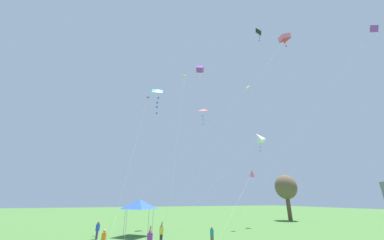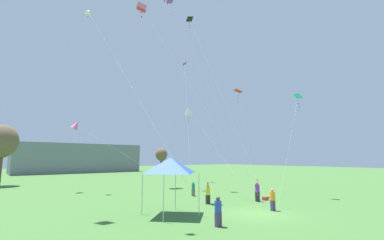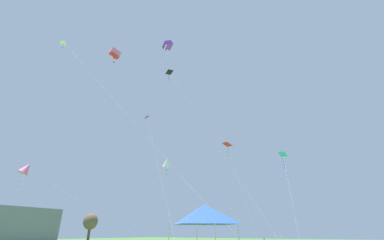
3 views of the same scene
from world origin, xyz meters
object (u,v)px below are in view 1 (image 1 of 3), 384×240
at_px(kite_black_delta_8, 258,33).
at_px(person_teal_shirt, 212,235).
at_px(kite_white_diamond_9, 249,87).
at_px(kite_pink_box_7, 284,38).
at_px(person_blue_shirt, 97,230).
at_px(person_orange_shirt, 103,240).
at_px(kite_purple_delta_6, 373,31).
at_px(kite_purple_delta_10, 147,101).
at_px(festival_tent, 139,204).
at_px(person_yellow_shirt, 161,233).
at_px(kite_purple_box_1, 200,70).
at_px(kite_white_diamond_3, 259,138).
at_px(kite_red_delta_5, 203,111).
at_px(kite_pink_diamond_0, 252,173).
at_px(kite_cyan_delta_2, 157,93).
at_px(kite_yellow_delta_4, 184,77).

bearing_deg(kite_black_delta_8, person_teal_shirt, -124.38).
bearing_deg(person_teal_shirt, kite_black_delta_8, 39.24).
bearing_deg(kite_white_diamond_9, kite_pink_box_7, 10.10).
xyz_separation_m(person_blue_shirt, person_orange_shirt, (6.48, 0.75, -0.04)).
distance_m(kite_purple_delta_6, kite_purple_delta_10, 29.73).
distance_m(festival_tent, person_orange_shirt, 8.29).
bearing_deg(person_blue_shirt, kite_white_diamond_9, -91.83).
xyz_separation_m(kite_black_delta_8, kite_purple_delta_10, (-13.50, -11.52, -5.37)).
bearing_deg(kite_pink_box_7, kite_white_diamond_9, -169.90).
xyz_separation_m(person_blue_shirt, kite_purple_delta_10, (-3.28, 4.54, 17.47)).
height_order(person_yellow_shirt, kite_purple_box_1, kite_purple_box_1).
relative_size(person_yellow_shirt, kite_white_diamond_3, 0.16).
relative_size(person_teal_shirt, kite_pink_box_7, 0.05).
height_order(person_blue_shirt, kite_pink_box_7, kite_pink_box_7).
relative_size(person_yellow_shirt, kite_pink_box_7, 0.06).
bearing_deg(person_orange_shirt, festival_tent, 44.09).
relative_size(person_yellow_shirt, kite_black_delta_8, 0.08).
bearing_deg(kite_purple_delta_6, kite_red_delta_5, -107.29).
bearing_deg(kite_pink_diamond_0, kite_cyan_delta_2, -47.38).
bearing_deg(person_teal_shirt, person_yellow_shirt, -129.62).
distance_m(person_teal_shirt, kite_purple_box_1, 20.99).
xyz_separation_m(person_orange_shirt, kite_pink_box_7, (0.07, 23.71, 27.67)).
bearing_deg(kite_pink_box_7, festival_tent, -109.43).
distance_m(person_orange_shirt, kite_black_delta_8, 27.77).
xyz_separation_m(festival_tent, person_yellow_shirt, (5.07, 1.70, -2.54)).
bearing_deg(festival_tent, kite_pink_box_7, 70.57).
bearing_deg(kite_white_diamond_9, person_orange_shirt, -68.94).
height_order(person_yellow_shirt, kite_white_diamond_3, kite_white_diamond_3).
height_order(person_yellow_shirt, kite_pink_diamond_0, kite_pink_diamond_0).
bearing_deg(kite_white_diamond_3, kite_yellow_delta_4, -168.18).
height_order(person_yellow_shirt, kite_red_delta_5, kite_red_delta_5).
xyz_separation_m(kite_cyan_delta_2, kite_red_delta_5, (-4.05, 4.96, 1.02)).
distance_m(kite_pink_diamond_0, kite_white_diamond_9, 15.82).
bearing_deg(person_orange_shirt, kite_white_diamond_3, -30.10).
xyz_separation_m(person_blue_shirt, kite_yellow_delta_4, (-6.92, 11.78, 25.61)).
xyz_separation_m(festival_tent, kite_pink_box_7, (7.11, 20.16, 25.10)).
relative_size(person_orange_shirt, kite_white_diamond_9, 0.07).
xyz_separation_m(kite_purple_delta_6, kite_purple_delta_10, (-20.03, -21.73, -3.25)).
distance_m(kite_pink_diamond_0, kite_white_diamond_3, 14.25).
bearing_deg(kite_purple_delta_6, kite_white_diamond_9, -169.95).
bearing_deg(kite_black_delta_8, kite_purple_delta_10, -139.54).
distance_m(person_orange_shirt, kite_white_diamond_9, 33.03).
height_order(kite_cyan_delta_2, kite_black_delta_8, kite_black_delta_8).
bearing_deg(person_blue_shirt, kite_black_delta_8, -129.45).
relative_size(festival_tent, person_teal_shirt, 2.72).
relative_size(person_blue_shirt, kite_yellow_delta_4, 0.06).
distance_m(kite_yellow_delta_4, kite_black_delta_8, 17.89).
bearing_deg(kite_black_delta_8, kite_yellow_delta_4, -165.99).
relative_size(kite_yellow_delta_4, kite_pink_box_7, 0.93).
bearing_deg(festival_tent, person_blue_shirt, -82.51).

